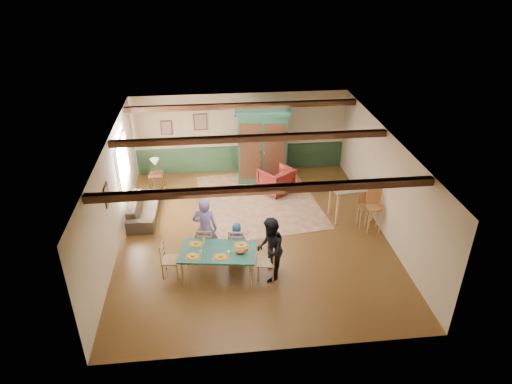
{
  "coord_description": "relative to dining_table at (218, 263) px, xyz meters",
  "views": [
    {
      "loc": [
        -1.01,
        -10.17,
        6.89
      ],
      "look_at": [
        0.11,
        0.26,
        1.15
      ],
      "focal_mm": 32.0,
      "sensor_mm": 36.0,
      "label": 1
    }
  ],
  "objects": [
    {
      "name": "place_setting_near_center",
      "position": [
        0.06,
        -0.25,
        0.41
      ],
      "size": [
        0.42,
        0.34,
        0.11
      ],
      "primitive_type": null,
      "rotation": [
        0.0,
        0.0,
        -0.14
      ],
      "color": "orange",
      "rests_on": "dining_table"
    },
    {
      "name": "armoire",
      "position": [
        1.61,
        4.77,
        0.85
      ],
      "size": [
        1.78,
        0.9,
        2.41
      ],
      "primitive_type": "cube",
      "rotation": [
        0.0,
        0.0,
        -0.13
      ],
      "color": "#143426",
      "rests_on": "floor"
    },
    {
      "name": "dining_chair_far_left",
      "position": [
        -0.28,
        0.74,
        0.1
      ],
      "size": [
        0.46,
        0.47,
        0.91
      ],
      "primitive_type": null,
      "rotation": [
        0.0,
        0.0,
        3.0
      ],
      "color": "tan",
      "rests_on": "floor"
    },
    {
      "name": "place_setting_far_right",
      "position": [
        0.56,
        0.16,
        0.41
      ],
      "size": [
        0.42,
        0.34,
        0.11
      ],
      "primitive_type": null,
      "rotation": [
        0.0,
        0.0,
        -0.14
      ],
      "color": "orange",
      "rests_on": "dining_table"
    },
    {
      "name": "armchair",
      "position": [
        1.94,
        3.95,
        0.05
      ],
      "size": [
        1.24,
        1.25,
        0.82
      ],
      "primitive_type": "imported",
      "rotation": [
        0.0,
        0.0,
        -2.52
      ],
      "color": "#511011",
      "rests_on": "floor"
    },
    {
      "name": "bar_stool_left",
      "position": [
        4.04,
        1.73,
        0.14
      ],
      "size": [
        0.37,
        0.4,
        1.0
      ],
      "primitive_type": null,
      "rotation": [
        0.0,
        0.0,
        -0.04
      ],
      "color": "#B27645",
      "rests_on": "floor"
    },
    {
      "name": "dining_table",
      "position": [
        0.0,
        0.0,
        0.0
      ],
      "size": [
        1.84,
        1.19,
        0.72
      ],
      "primitive_type": null,
      "rotation": [
        0.0,
        0.0,
        -0.14
      ],
      "color": "#1A5447",
      "rests_on": "floor"
    },
    {
      "name": "wainscot_back",
      "position": [
        0.98,
        5.63,
        0.09
      ],
      "size": [
        6.95,
        0.03,
        0.9
      ],
      "primitive_type": "cube",
      "color": "#223F27",
      "rests_on": "floor"
    },
    {
      "name": "dining_chair_far_right",
      "position": [
        0.48,
        0.63,
        0.1
      ],
      "size": [
        0.46,
        0.47,
        0.91
      ],
      "primitive_type": null,
      "rotation": [
        0.0,
        0.0,
        3.0
      ],
      "color": "tan",
      "rests_on": "floor"
    },
    {
      "name": "dining_chair_end_right",
      "position": [
        1.09,
        -0.16,
        0.1
      ],
      "size": [
        0.47,
        0.46,
        0.91
      ],
      "primitive_type": null,
      "rotation": [
        0.0,
        0.0,
        -1.71
      ],
      "color": "tan",
      "rests_on": "floor"
    },
    {
      "name": "picture_back_a",
      "position": [
        -0.32,
        5.62,
        1.44
      ],
      "size": [
        0.45,
        0.04,
        0.55
      ],
      "primitive_type": null,
      "color": "gray",
      "rests_on": "wall_back"
    },
    {
      "name": "ceiling_beam_mid",
      "position": [
        0.98,
        2.05,
        2.25
      ],
      "size": [
        6.95,
        0.16,
        0.16
      ],
      "primitive_type": "cube",
      "color": "black",
      "rests_on": "ceiling"
    },
    {
      "name": "floor",
      "position": [
        0.98,
        1.65,
        -0.36
      ],
      "size": [
        8.0,
        8.0,
        0.0
      ],
      "primitive_type": "plane",
      "color": "#4F3116",
      "rests_on": "ground"
    },
    {
      "name": "area_rug",
      "position": [
        1.33,
        3.43,
        -0.35
      ],
      "size": [
        3.82,
        4.37,
        0.01
      ],
      "primitive_type": "cube",
      "rotation": [
        0.0,
        0.0,
        0.12
      ],
      "color": "#BBAE88",
      "rests_on": "floor"
    },
    {
      "name": "picture_back_b",
      "position": [
        -1.42,
        5.62,
        1.29
      ],
      "size": [
        0.38,
        0.04,
        0.48
      ],
      "primitive_type": null,
      "color": "gray",
      "rests_on": "wall_back"
    },
    {
      "name": "counter_table",
      "position": [
        3.82,
        2.2,
        0.15
      ],
      "size": [
        1.3,
        0.85,
        1.02
      ],
      "primitive_type": null,
      "rotation": [
        0.0,
        0.0,
        0.12
      ],
      "color": "tan",
      "rests_on": "floor"
    },
    {
      "name": "picture_left_wall",
      "position": [
        -2.49,
        1.05,
        1.39
      ],
      "size": [
        0.04,
        0.42,
        0.52
      ],
      "primitive_type": null,
      "color": "gray",
      "rests_on": "wall_left"
    },
    {
      "name": "ceiling",
      "position": [
        0.98,
        1.65,
        2.34
      ],
      "size": [
        7.0,
        8.0,
        0.02
      ],
      "primitive_type": "cube",
      "color": "white",
      "rests_on": "wall_back"
    },
    {
      "name": "place_setting_far_left",
      "position": [
        -0.49,
        0.31,
        0.41
      ],
      "size": [
        0.42,
        0.34,
        0.11
      ],
      "primitive_type": null,
      "rotation": [
        0.0,
        0.0,
        -0.14
      ],
      "color": "orange",
      "rests_on": "dining_table"
    },
    {
      "name": "person_man",
      "position": [
        -0.27,
        0.81,
        0.47
      ],
      "size": [
        0.65,
        0.48,
        1.65
      ],
      "primitive_type": "imported",
      "rotation": [
        0.0,
        0.0,
        3.0
      ],
      "color": "#7963A9",
      "rests_on": "floor"
    },
    {
      "name": "wall_right",
      "position": [
        4.48,
        1.65,
        0.99
      ],
      "size": [
        0.02,
        8.0,
        2.7
      ],
      "primitive_type": "cube",
      "color": "beige",
      "rests_on": "floor"
    },
    {
      "name": "person_woman",
      "position": [
        1.18,
        -0.17,
        0.43
      ],
      "size": [
        0.7,
        0.84,
        1.58
      ],
      "primitive_type": "imported",
      "rotation": [
        0.0,
        0.0,
        -1.71
      ],
      "color": "black",
      "rests_on": "floor"
    },
    {
      "name": "place_setting_near_left",
      "position": [
        -0.56,
        -0.16,
        0.41
      ],
      "size": [
        0.42,
        0.34,
        0.11
      ],
      "primitive_type": null,
      "rotation": [
        0.0,
        0.0,
        -0.14
      ],
      "color": "orange",
      "rests_on": "dining_table"
    },
    {
      "name": "table_lamp",
      "position": [
        -1.78,
        4.56,
        0.43
      ],
      "size": [
        0.28,
        0.28,
        0.49
      ],
      "primitive_type": null,
      "rotation": [
        0.0,
        0.0,
        -0.01
      ],
      "color": "tan",
      "rests_on": "end_table"
    },
    {
      "name": "person_child",
      "position": [
        0.49,
        0.7,
        0.12
      ],
      "size": [
        0.51,
        0.37,
        0.96
      ],
      "primitive_type": "imported",
      "rotation": [
        0.0,
        0.0,
        3.0
      ],
      "color": "navy",
      "rests_on": "floor"
    },
    {
      "name": "wall_left",
      "position": [
        -2.52,
        1.65,
        0.99
      ],
      "size": [
        0.02,
        8.0,
        2.7
      ],
      "primitive_type": "cube",
      "color": "beige",
      "rests_on": "floor"
    },
    {
      "name": "dining_chair_end_left",
      "position": [
        -1.09,
        0.16,
        0.1
      ],
      "size": [
        0.47,
        0.46,
        0.91
      ],
      "primitive_type": null,
      "rotation": [
        0.0,
        0.0,
        1.43
      ],
      "color": "tan",
      "rests_on": "floor"
    },
    {
      "name": "window_left",
      "position": [
        -2.49,
        3.35,
        1.19
      ],
      "size": [
        0.06,
        1.6,
        1.3
      ],
      "primitive_type": null,
      "color": "white",
      "rests_on": "wall_left"
    },
    {
      "name": "bar_stool_right",
      "position": [
        4.22,
        1.5,
        0.23
      ],
      "size": [
        0.46,
        0.5,
        1.18
      ],
      "primitive_type": null,
      "rotation": [
        0.0,
        0.0,
        -0.09
      ],
      "color": "#B27645",
      "rests_on": "floor"
    },
    {
      "name": "ceiling_beam_front",
      "position": [
        0.98,
        -0.65,
        2.25
      ],
      "size": [
        6.95,
        0.16,
        0.16
      ],
      "primitive_type": "cube",
      "color": "black",
      "rests_on": "ceiling"
    },
    {
      "name": "sofa",
      "position": [
        -2.02,
        2.87,
        -0.08
      ],
      "size": [
        0.78,
        1.91,
        0.55
      ],
      "primitive_type": "imported",
      "rotation": [
        0.0,
        0.0,
        1.55
      ],
      "color": "#392F24",
      "rests_on": "floor"
    },
    {
      "name": "cat",
      "position": [
        0.51,
        -0.17,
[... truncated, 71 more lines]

